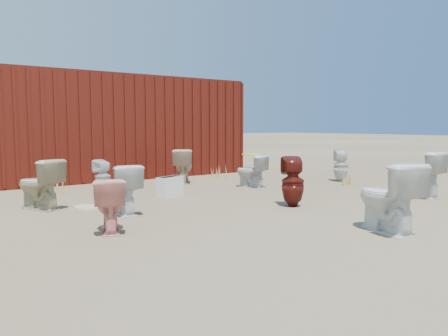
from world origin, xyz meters
TOP-DOWN VIEW (x-y plane):
  - ground at (0.00, 0.00)m, footprint 100.00×100.00m
  - shipping_container at (0.00, 5.20)m, footprint 6.00×2.40m
  - toilet_front_a at (-1.75, 0.59)m, footprint 0.46×0.73m
  - toilet_front_pink at (-2.29, -0.31)m, footprint 0.55×0.72m
  - toilet_front_c at (0.34, -2.20)m, footprint 0.64×0.90m
  - toilet_front_maroon at (0.59, -0.39)m, footprint 0.48×0.48m
  - toilet_front_e at (3.00, -1.02)m, footprint 0.48×0.81m
  - toilet_back_a at (-1.34, 2.52)m, footprint 0.35×0.36m
  - toilet_back_beige_left at (-2.64, 1.61)m, footprint 0.69×0.85m
  - toilet_back_beige_right at (0.59, 2.95)m, footprint 0.75×0.84m
  - toilet_back_yellowlid at (1.36, 1.58)m, footprint 0.53×0.72m
  - toilet_back_e at (3.60, 1.17)m, footprint 0.46×0.46m
  - yellow_lid at (1.36, 1.58)m, footprint 0.33×0.41m
  - loose_tank at (-0.49, 1.55)m, footprint 0.54×0.36m
  - loose_lid_near at (-0.24, 2.00)m, footprint 0.48×0.57m
  - loose_lid_far at (-2.04, 1.31)m, footprint 0.43×0.52m
  - weed_clump_a at (-1.94, 2.92)m, footprint 0.36×0.36m
  - weed_clump_b at (0.21, 2.51)m, footprint 0.32×0.32m
  - weed_clump_c at (2.38, 2.63)m, footprint 0.36×0.36m
  - weed_clump_d at (-0.55, 3.50)m, footprint 0.30×0.30m
  - weed_clump_e at (1.75, 3.22)m, footprint 0.34×0.34m
  - weed_clump_f at (3.22, 0.77)m, footprint 0.28×0.28m

SIDE VIEW (x-z plane):
  - ground at x=0.00m, z-range 0.00..0.00m
  - loose_lid_near at x=-0.24m, z-range 0.00..0.02m
  - loose_lid_far at x=-2.04m, z-range 0.00..0.02m
  - weed_clump_b at x=0.21m, z-range 0.00..0.25m
  - weed_clump_d at x=-0.55m, z-range 0.00..0.26m
  - weed_clump_f at x=3.22m, z-range 0.00..0.27m
  - weed_clump_c at x=2.38m, z-range 0.00..0.28m
  - weed_clump_e at x=1.75m, z-range 0.00..0.31m
  - weed_clump_a at x=-1.94m, z-range 0.00..0.34m
  - loose_tank at x=-0.49m, z-range 0.00..0.35m
  - toilet_back_a at x=-1.34m, z-range 0.00..0.63m
  - toilet_front_pink at x=-2.29m, z-range 0.00..0.64m
  - toilet_back_yellowlid at x=1.36m, z-range 0.00..0.65m
  - toilet_front_a at x=-1.75m, z-range 0.00..0.71m
  - toilet_back_e at x=3.60m, z-range 0.00..0.71m
  - toilet_back_beige_right at x=0.59m, z-range 0.00..0.74m
  - toilet_back_beige_left at x=-2.64m, z-range 0.00..0.75m
  - toilet_front_maroon at x=0.59m, z-range 0.00..0.77m
  - toilet_front_e at x=3.00m, z-range 0.00..0.80m
  - toilet_front_c at x=0.34m, z-range 0.00..0.83m
  - yellow_lid at x=1.36m, z-range 0.65..0.68m
  - shipping_container at x=0.00m, z-range 0.00..2.40m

